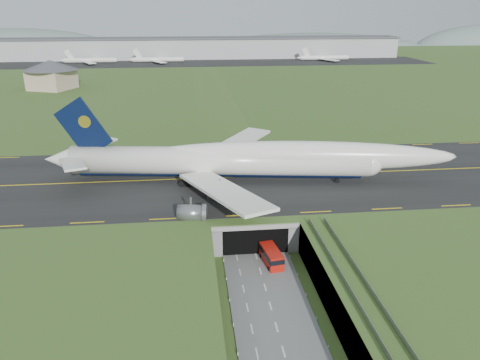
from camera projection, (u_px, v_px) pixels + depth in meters
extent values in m
plane|color=#335522|center=(262.00, 278.00, 77.85)|extent=(900.00, 900.00, 0.00)
cube|color=gray|center=(263.00, 263.00, 76.81)|extent=(800.00, 800.00, 6.00)
cube|color=slate|center=(270.00, 305.00, 70.83)|extent=(12.00, 75.00, 0.20)
cube|color=black|center=(240.00, 177.00, 106.51)|extent=(800.00, 44.00, 0.18)
cube|color=gray|center=(248.00, 203.00, 93.66)|extent=(16.00, 22.00, 1.00)
cube|color=gray|center=(213.00, 216.00, 93.81)|extent=(2.00, 22.00, 6.00)
cube|color=gray|center=(282.00, 213.00, 95.25)|extent=(2.00, 22.00, 6.00)
cube|color=black|center=(251.00, 228.00, 90.04)|extent=(12.00, 12.00, 5.00)
cube|color=#A8A8A3|center=(256.00, 227.00, 83.33)|extent=(17.00, 0.50, 0.80)
cube|color=#A8A8A3|center=(370.00, 312.00, 59.73)|extent=(3.00, 53.00, 0.50)
cube|color=gray|center=(360.00, 308.00, 59.33)|extent=(0.06, 53.00, 1.00)
cube|color=gray|center=(381.00, 307.00, 59.62)|extent=(0.06, 53.00, 1.00)
cylinder|color=#A8A8A3|center=(361.00, 320.00, 63.10)|extent=(0.90, 0.90, 5.60)
cylinder|color=#A8A8A3|center=(335.00, 273.00, 74.29)|extent=(0.90, 0.90, 5.60)
cylinder|color=white|center=(219.00, 161.00, 102.01)|extent=(65.12, 15.13, 6.11)
sphere|color=white|center=(369.00, 162.00, 101.09)|extent=(6.77, 6.77, 5.99)
cone|color=white|center=(60.00, 159.00, 103.00)|extent=(7.43, 6.68, 5.80)
ellipsoid|color=white|center=(300.00, 156.00, 101.03)|extent=(67.17, 14.95, 6.41)
ellipsoid|color=black|center=(365.00, 159.00, 100.85)|extent=(4.61, 3.24, 2.14)
cylinder|color=black|center=(219.00, 171.00, 102.83)|extent=(61.41, 11.17, 2.57)
cube|color=white|center=(231.00, 146.00, 116.60)|extent=(22.89, 26.64, 2.57)
cube|color=white|center=(95.00, 144.00, 109.06)|extent=(9.66, 11.02, 0.98)
cube|color=white|center=(224.00, 191.00, 87.96)|extent=(16.89, 29.03, 2.57)
cube|color=white|center=(73.00, 164.00, 95.63)|extent=(7.62, 11.34, 0.98)
cube|color=black|center=(84.00, 128.00, 100.35)|extent=(12.10, 2.27, 13.51)
cylinder|color=gold|center=(85.00, 121.00, 99.84)|extent=(2.74, 1.04, 2.67)
cylinder|color=slate|center=(225.00, 165.00, 111.84)|extent=(5.36, 3.81, 3.15)
cylinder|color=slate|center=(210.00, 152.00, 121.37)|extent=(5.36, 3.81, 3.15)
cylinder|color=slate|center=(220.00, 193.00, 94.84)|extent=(5.36, 3.81, 3.15)
cylinder|color=slate|center=(191.00, 213.00, 85.57)|extent=(5.36, 3.81, 3.15)
cylinder|color=black|center=(337.00, 180.00, 102.74)|extent=(1.11, 0.62, 1.05)
cube|color=black|center=(200.00, 178.00, 103.55)|extent=(6.61, 7.42, 1.34)
cube|color=#BA160C|center=(271.00, 256.00, 81.74)|extent=(3.45, 6.95, 2.66)
cube|color=black|center=(271.00, 253.00, 81.56)|extent=(3.52, 7.05, 0.89)
cube|color=black|center=(271.00, 262.00, 82.13)|extent=(3.21, 6.49, 0.44)
cylinder|color=black|center=(269.00, 269.00, 79.82)|extent=(0.43, 0.84, 0.80)
cylinder|color=black|center=(261.00, 256.00, 83.84)|extent=(0.43, 0.84, 0.80)
cylinder|color=black|center=(282.00, 267.00, 80.37)|extent=(0.43, 0.84, 0.80)
cylinder|color=black|center=(273.00, 254.00, 84.40)|extent=(0.43, 0.84, 0.80)
cube|color=#C4AC8E|center=(52.00, 80.00, 219.90)|extent=(22.21, 22.21, 9.05)
cone|color=#4C4C51|center=(50.00, 65.00, 217.55)|extent=(32.57, 32.57, 4.53)
cube|color=#B2B2B2|center=(201.00, 48.00, 352.89)|extent=(300.00, 22.00, 15.00)
cube|color=#4C4C51|center=(201.00, 38.00, 350.29)|extent=(302.00, 24.00, 1.20)
cube|color=black|center=(203.00, 63.00, 327.47)|extent=(320.00, 50.00, 0.08)
cylinder|color=white|center=(90.00, 60.00, 323.40)|extent=(34.00, 3.20, 3.20)
cylinder|color=white|center=(158.00, 59.00, 328.19)|extent=(34.00, 3.20, 3.20)
cylinder|color=white|center=(324.00, 58.00, 340.59)|extent=(34.00, 3.20, 3.20)
ellipsoid|color=slate|center=(15.00, 58.00, 461.58)|extent=(220.00, 77.00, 56.00)
ellipsoid|color=slate|center=(312.00, 54.00, 492.55)|extent=(260.00, 91.00, 44.00)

